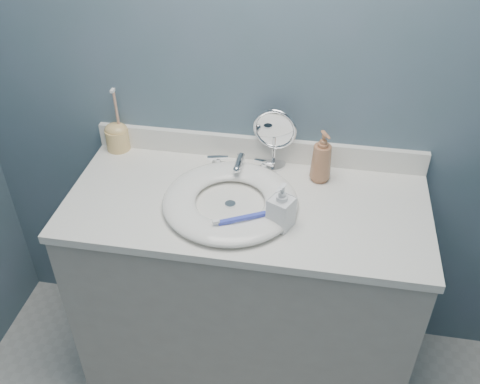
% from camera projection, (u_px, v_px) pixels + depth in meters
% --- Properties ---
extents(back_wall, '(2.20, 0.02, 2.40)m').
position_uv_depth(back_wall, '(260.00, 78.00, 1.82)').
color(back_wall, '#49646E').
rests_on(back_wall, ground).
extents(vanity_cabinet, '(1.20, 0.55, 0.85)m').
position_uv_depth(vanity_cabinet, '(246.00, 293.00, 2.07)').
color(vanity_cabinet, '#AEA99F').
rests_on(vanity_cabinet, ground).
extents(countertop, '(1.22, 0.57, 0.03)m').
position_uv_depth(countertop, '(246.00, 205.00, 1.80)').
color(countertop, white).
rests_on(countertop, vanity_cabinet).
extents(backsplash, '(1.22, 0.02, 0.09)m').
position_uv_depth(backsplash, '(258.00, 148.00, 1.97)').
color(backsplash, white).
rests_on(backsplash, countertop).
extents(basin, '(0.45, 0.45, 0.04)m').
position_uv_depth(basin, '(230.00, 201.00, 1.77)').
color(basin, white).
rests_on(basin, countertop).
extents(drain, '(0.04, 0.04, 0.01)m').
position_uv_depth(drain, '(230.00, 204.00, 1.78)').
color(drain, silver).
rests_on(drain, countertop).
extents(faucet, '(0.25, 0.13, 0.07)m').
position_uv_depth(faucet, '(240.00, 165.00, 1.92)').
color(faucet, silver).
rests_on(faucet, countertop).
extents(makeup_mirror, '(0.16, 0.09, 0.23)m').
position_uv_depth(makeup_mirror, '(275.00, 136.00, 1.89)').
color(makeup_mirror, silver).
rests_on(makeup_mirror, countertop).
extents(soap_bottle_amber, '(0.10, 0.10, 0.19)m').
position_uv_depth(soap_bottle_amber, '(322.00, 157.00, 1.84)').
color(soap_bottle_amber, '#A46C4A').
rests_on(soap_bottle_amber, countertop).
extents(soap_bottle_clear, '(0.10, 0.10, 0.16)m').
position_uv_depth(soap_bottle_clear, '(281.00, 206.00, 1.65)').
color(soap_bottle_clear, white).
rests_on(soap_bottle_clear, countertop).
extents(toothbrush_holder, '(0.09, 0.09, 0.25)m').
position_uv_depth(toothbrush_holder, '(117.00, 135.00, 2.02)').
color(toothbrush_holder, '#E2BA71').
rests_on(toothbrush_holder, countertop).
extents(toothbrush_lying, '(0.16, 0.09, 0.02)m').
position_uv_depth(toothbrush_lying, '(240.00, 219.00, 1.66)').
color(toothbrush_lying, blue).
rests_on(toothbrush_lying, basin).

